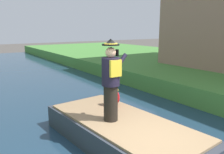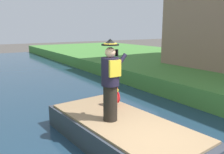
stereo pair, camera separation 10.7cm
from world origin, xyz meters
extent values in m
cube|color=#333842|center=(0.00, 1.08, 0.38)|extent=(2.11, 4.32, 0.56)
cube|color=#997A56|center=(0.00, 1.08, 0.69)|extent=(1.94, 3.98, 0.05)
cylinder|color=black|center=(-0.22, 1.21, 1.12)|extent=(0.32, 0.32, 0.82)
cylinder|color=black|center=(-0.22, 1.21, 1.84)|extent=(0.40, 0.40, 0.62)
cube|color=gold|center=(-0.22, 1.02, 1.94)|extent=(0.28, 0.06, 0.36)
sphere|color=#DBA884|center=(-0.22, 1.21, 2.27)|extent=(0.23, 0.23, 0.23)
cylinder|color=black|center=(-0.22, 1.21, 2.43)|extent=(0.38, 0.38, 0.03)
cone|color=black|center=(-0.22, 1.21, 2.50)|extent=(0.26, 0.26, 0.12)
cylinder|color=gold|center=(-0.22, 1.21, 2.46)|extent=(0.29, 0.29, 0.02)
cylinder|color=black|center=(0.00, 1.17, 2.02)|extent=(0.38, 0.09, 0.43)
cube|color=black|center=(-0.09, 1.15, 2.26)|extent=(0.03, 0.08, 0.15)
ellipsoid|color=red|center=(0.41, 2.04, 0.91)|extent=(0.26, 0.32, 0.40)
sphere|color=red|center=(0.41, 2.00, 1.18)|extent=(0.20, 0.20, 0.20)
cone|color=yellow|center=(0.41, 1.90, 1.17)|extent=(0.09, 0.09, 0.09)
ellipsoid|color=red|center=(0.27, 2.04, 0.91)|extent=(0.08, 0.20, 0.32)
ellipsoid|color=red|center=(0.55, 2.04, 0.91)|extent=(0.08, 0.20, 0.32)
camera|label=1|loc=(-3.02, -2.95, 2.79)|focal=37.28mm
camera|label=2|loc=(-2.93, -3.01, 2.79)|focal=37.28mm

